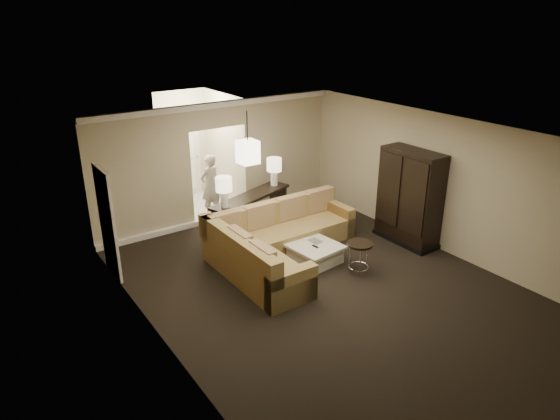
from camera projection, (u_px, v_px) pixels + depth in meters
ground at (328, 290)px, 8.95m from camera, size 8.00×8.00×0.00m
wall_back at (219, 163)px, 11.47m from camera, size 6.00×0.04×2.80m
wall_left at (164, 268)px, 6.84m from camera, size 0.04×8.00×2.80m
wall_right at (446, 185)px, 10.00m from camera, size 0.04×8.00×2.80m
ceiling at (335, 138)px, 7.90m from camera, size 6.00×8.00×0.02m
crown_molding at (217, 105)px, 10.93m from camera, size 6.00×0.10×0.12m
baseboard at (223, 217)px, 11.94m from camera, size 6.00×0.10×0.12m
side_door at (107, 223)px, 9.13m from camera, size 0.05×0.90×2.10m
foyer at (194, 154)px, 12.53m from camera, size 1.44×2.02×2.80m
sectional_sofa at (276, 242)px, 9.93m from camera, size 3.23×2.58×0.97m
coffee_table at (315, 253)px, 9.90m from camera, size 0.99×0.99×0.38m
console_table at (251, 210)px, 11.16m from camera, size 2.26×1.19×0.85m
armoire at (409, 199)px, 10.49m from camera, size 0.60×1.41×2.03m
drink_table at (359, 251)px, 9.42m from camera, size 0.49×0.49×0.61m
table_lamp_left at (224, 187)px, 10.23m from camera, size 0.34×0.34×0.65m
table_lamp_right at (274, 167)px, 11.50m from camera, size 0.34×0.34×0.65m
pendant_light at (248, 152)px, 10.27m from camera, size 0.38×0.38×1.09m
person at (210, 183)px, 11.85m from camera, size 0.69×0.54×1.70m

